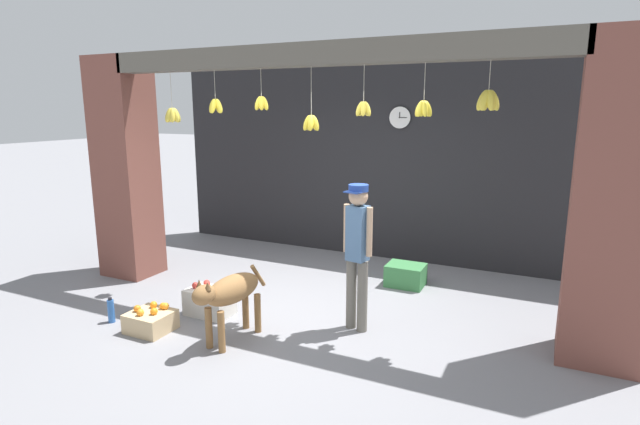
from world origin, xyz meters
The scene contains 12 objects.
ground_plane centered at (0.00, 0.00, 0.00)m, with size 60.00×60.00×0.00m, color gray.
shop_back_wall centered at (0.00, 2.62, 1.50)m, with size 7.17×0.12×3.00m, color #232326.
shop_pillar_left centered at (-2.93, 0.30, 1.50)m, with size 0.70×0.60×3.00m, color brown.
shop_pillar_right centered at (2.93, 0.30, 1.50)m, with size 0.70×0.60×3.00m, color brown.
storefront_awning centered at (0.00, 0.12, 2.83)m, with size 5.27×0.29×0.92m.
dog centered at (-0.40, -0.88, 0.52)m, with size 0.38×1.03×0.75m.
shopkeeper centered at (0.64, -0.06, 0.92)m, with size 0.34×0.27×1.57m.
fruit_crate_oranges centered at (-1.32, -1.04, 0.11)m, with size 0.44×0.40×0.28m.
fruit_crate_apples centered at (-1.02, -0.42, 0.16)m, with size 0.52×0.35×0.37m.
produce_box_green centered at (0.75, 1.47, 0.14)m, with size 0.49×0.39×0.29m, color #387A42.
water_bottle centered at (-1.87, -1.07, 0.13)m, with size 0.07×0.07×0.29m.
wall_clock centered at (0.28, 2.55, 2.19)m, with size 0.34×0.03×0.34m.
Camera 1 is at (2.44, -4.74, 2.34)m, focal length 28.00 mm.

